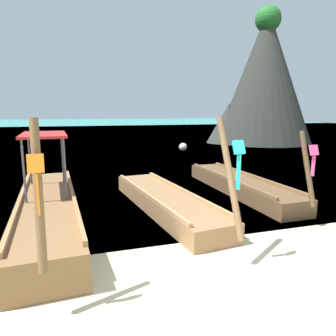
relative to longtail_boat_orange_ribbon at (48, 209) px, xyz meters
The scene contains 7 objects.
ground 5.29m from the longtail_boat_orange_ribbon, 54.85° to the right, with size 120.00×120.00×0.00m, color beige.
sea_water 58.13m from the longtail_boat_orange_ribbon, 87.00° to the left, with size 120.00×120.00×0.00m, color #2DB29E.
longtail_boat_orange_ribbon is the anchor object (origin of this frame).
longtail_boat_turquoise_ribbon 3.02m from the longtail_boat_orange_ribbon, ahead, with size 1.77×6.30×2.61m.
longtail_boat_pink_ribbon 6.11m from the longtail_boat_orange_ribbon, 12.45° to the left, with size 1.11×6.34×2.25m.
karst_rock 23.68m from the longtail_boat_orange_ribbon, 44.20° to the left, with size 8.89×8.20×11.39m.
mooring_buoy_near 14.83m from the longtail_boat_orange_ribbon, 57.33° to the left, with size 0.56×0.56×0.56m.
Camera 1 is at (-2.39, -3.33, 2.69)m, focal length 32.96 mm.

